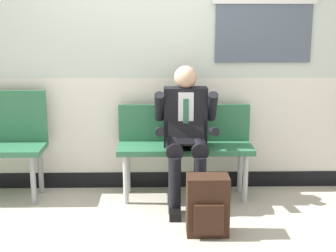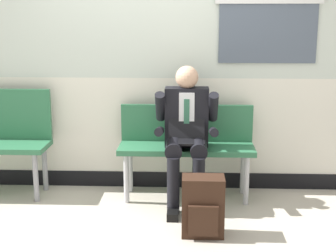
{
  "view_description": "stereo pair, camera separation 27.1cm",
  "coord_description": "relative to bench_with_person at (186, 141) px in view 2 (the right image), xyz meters",
  "views": [
    {
      "loc": [
        0.08,
        -4.27,
        1.74
      ],
      "look_at": [
        0.16,
        0.03,
        0.75
      ],
      "focal_mm": 53.08,
      "sensor_mm": 36.0,
      "label": 1
    },
    {
      "loc": [
        0.35,
        -4.27,
        1.74
      ],
      "look_at": [
        0.16,
        0.03,
        0.75
      ],
      "focal_mm": 53.08,
      "sensor_mm": 36.0,
      "label": 2
    }
  ],
  "objects": [
    {
      "name": "backpack",
      "position": [
        0.14,
        -0.88,
        -0.3
      ],
      "size": [
        0.33,
        0.25,
        0.48
      ],
      "color": "#331E14",
      "rests_on": "ground"
    },
    {
      "name": "ground_plane",
      "position": [
        -0.33,
        -0.3,
        -0.54
      ],
      "size": [
        18.0,
        18.0,
        0.0
      ],
      "primitive_type": "plane",
      "color": "#B2A899"
    },
    {
      "name": "bench_with_person",
      "position": [
        0.0,
        0.0,
        0.0
      ],
      "size": [
        1.27,
        0.42,
        0.87
      ],
      "color": "#2D6B47",
      "rests_on": "ground"
    },
    {
      "name": "person_seated",
      "position": [
        -0.0,
        -0.19,
        0.14
      ],
      "size": [
        0.57,
        0.7,
        1.27
      ],
      "color": "black",
      "rests_on": "ground"
    },
    {
      "name": "station_wall",
      "position": [
        -0.32,
        0.28,
        0.93
      ],
      "size": [
        6.87,
        0.16,
        2.96
      ],
      "color": "beige",
      "rests_on": "ground"
    }
  ]
}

